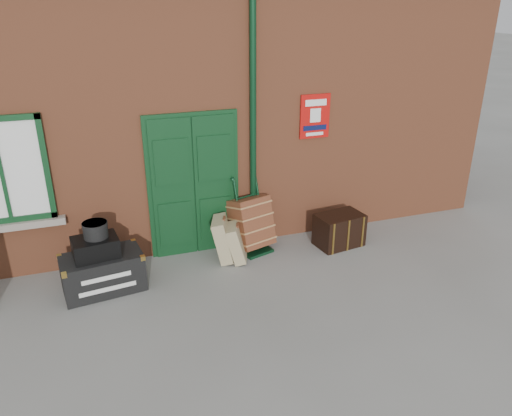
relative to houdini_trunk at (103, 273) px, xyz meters
name	(u,v)px	position (x,y,z in m)	size (l,w,h in m)	color
ground	(241,294)	(1.79, -0.74, -0.27)	(80.00, 80.00, 0.00)	gray
station_building	(183,93)	(1.78, 2.76, 1.89)	(10.30, 4.30, 4.36)	#A45634
houdini_trunk	(103,273)	(0.00, 0.00, 0.00)	(1.08, 0.60, 0.54)	black
strongbox	(95,247)	(-0.05, 0.00, 0.41)	(0.60, 0.43, 0.27)	black
hatbox	(95,230)	(-0.02, 0.03, 0.65)	(0.33, 0.33, 0.22)	black
suitcase_back	(223,239)	(1.82, 0.31, 0.08)	(0.19, 0.48, 0.67)	tan
suitcase_front	(236,243)	(2.00, 0.21, 0.03)	(0.17, 0.43, 0.58)	tan
porter_trolley	(251,223)	(2.34, 0.49, 0.19)	(0.74, 0.77, 1.20)	black
dark_trunk	(339,230)	(3.75, 0.17, 0.00)	(0.75, 0.49, 0.54)	black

